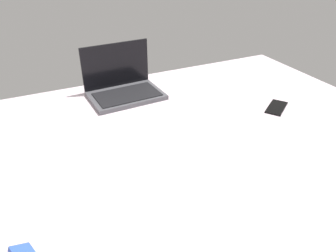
# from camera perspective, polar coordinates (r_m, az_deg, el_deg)

# --- Properties ---
(bed_mattress) EXTENTS (1.80, 1.40, 0.18)m
(bed_mattress) POSITION_cam_1_polar(r_m,az_deg,el_deg) (1.25, 4.07, -6.50)
(bed_mattress) COLOR silver
(bed_mattress) RESTS_ON ground
(laptop) EXTENTS (0.34, 0.25, 0.23)m
(laptop) POSITION_cam_1_polar(r_m,az_deg,el_deg) (1.56, -7.87, 6.88)
(laptop) COLOR #4C4C51
(laptop) RESTS_ON bed_mattress
(cell_phone) EXTENTS (0.15, 0.14, 0.01)m
(cell_phone) POSITION_cam_1_polar(r_m,az_deg,el_deg) (1.51, 18.50, 3.11)
(cell_phone) COLOR black
(cell_phone) RESTS_ON bed_mattress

